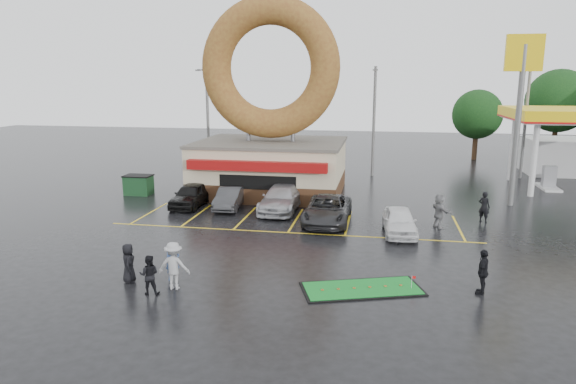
% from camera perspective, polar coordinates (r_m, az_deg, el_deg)
% --- Properties ---
extents(ground, '(120.00, 120.00, 0.00)m').
position_cam_1_polar(ground, '(23.99, -1.48, -6.85)').
color(ground, black).
rests_on(ground, ground).
extents(donut_shop, '(10.20, 8.70, 13.50)m').
position_cam_1_polar(donut_shop, '(36.13, -1.97, 6.89)').
color(donut_shop, '#472B19').
rests_on(donut_shop, ground).
extents(shell_sign, '(2.20, 0.36, 10.60)m').
position_cam_1_polar(shell_sign, '(35.17, 24.47, 10.43)').
color(shell_sign, slate).
rests_on(shell_sign, ground).
extents(streetlight_left, '(0.40, 2.21, 9.00)m').
position_cam_1_polar(streetlight_left, '(44.68, -8.94, 8.20)').
color(streetlight_left, slate).
rests_on(streetlight_left, ground).
extents(streetlight_mid, '(0.40, 2.21, 9.00)m').
position_cam_1_polar(streetlight_mid, '(43.20, 9.52, 8.05)').
color(streetlight_mid, slate).
rests_on(streetlight_mid, ground).
extents(streetlight_right, '(0.40, 2.21, 9.00)m').
position_cam_1_polar(streetlight_right, '(45.62, 24.91, 7.30)').
color(streetlight_right, slate).
rests_on(streetlight_right, ground).
extents(tree_far_c, '(6.30, 6.30, 9.00)m').
position_cam_1_polar(tree_far_c, '(58.82, 27.84, 8.93)').
color(tree_far_c, '#332114').
rests_on(tree_far_c, ground).
extents(tree_far_d, '(4.90, 4.90, 7.00)m').
position_cam_1_polar(tree_far_d, '(55.07, 20.29, 8.09)').
color(tree_far_d, '#332114').
rests_on(tree_far_d, ground).
extents(car_black, '(1.73, 4.29, 1.46)m').
position_cam_1_polar(car_black, '(33.18, -10.77, -0.34)').
color(car_black, black).
rests_on(car_black, ground).
extents(car_dgrey, '(1.66, 4.08, 1.32)m').
position_cam_1_polar(car_dgrey, '(32.36, -6.48, -0.65)').
color(car_dgrey, '#2E2F31').
rests_on(car_dgrey, ground).
extents(car_silver, '(2.27, 5.33, 1.53)m').
position_cam_1_polar(car_silver, '(31.56, -0.74, -0.70)').
color(car_silver, '#A5A6AB').
rests_on(car_silver, ground).
extents(car_grey, '(2.50, 5.35, 1.48)m').
position_cam_1_polar(car_grey, '(29.01, 4.39, -1.96)').
color(car_grey, '#29292B').
rests_on(car_grey, ground).
extents(car_white, '(1.91, 4.16, 1.38)m').
position_cam_1_polar(car_white, '(27.39, 12.28, -3.17)').
color(car_white, white).
rests_on(car_white, ground).
extents(person_blue, '(0.66, 0.56, 1.53)m').
position_cam_1_polar(person_blue, '(21.23, -12.70, -7.56)').
color(person_blue, navy).
rests_on(person_blue, ground).
extents(person_blackjkt, '(0.85, 0.72, 1.52)m').
position_cam_1_polar(person_blackjkt, '(20.09, -15.17, -8.87)').
color(person_blackjkt, black).
rests_on(person_blackjkt, ground).
extents(person_hoodie, '(1.27, 0.81, 1.87)m').
position_cam_1_polar(person_hoodie, '(20.27, -12.58, -8.01)').
color(person_hoodie, '#9B9B9E').
rests_on(person_hoodie, ground).
extents(person_bystander, '(0.75, 0.91, 1.59)m').
position_cam_1_polar(person_bystander, '(21.45, -17.30, -7.54)').
color(person_bystander, black).
rests_on(person_bystander, ground).
extents(person_cameraman, '(0.74, 1.10, 1.74)m').
position_cam_1_polar(person_cameraman, '(20.73, 20.84, -8.27)').
color(person_cameraman, black).
rests_on(person_cameraman, ground).
extents(person_walker_near, '(1.25, 1.82, 1.89)m').
position_cam_1_polar(person_walker_near, '(29.04, 16.46, -2.01)').
color(person_walker_near, gray).
rests_on(person_walker_near, ground).
extents(person_walker_far, '(0.77, 0.71, 1.77)m').
position_cam_1_polar(person_walker_far, '(30.96, 20.96, -1.56)').
color(person_walker_far, black).
rests_on(person_walker_far, ground).
extents(dumpster, '(1.80, 1.20, 1.30)m').
position_cam_1_polar(dumpster, '(37.50, -16.27, 0.71)').
color(dumpster, '#1A4523').
rests_on(dumpster, ground).
extents(putting_green, '(4.96, 3.34, 0.57)m').
position_cam_1_polar(putting_green, '(20.25, 8.22, -10.59)').
color(putting_green, black).
rests_on(putting_green, ground).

